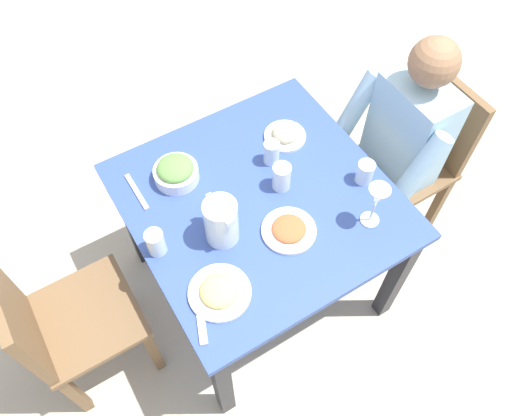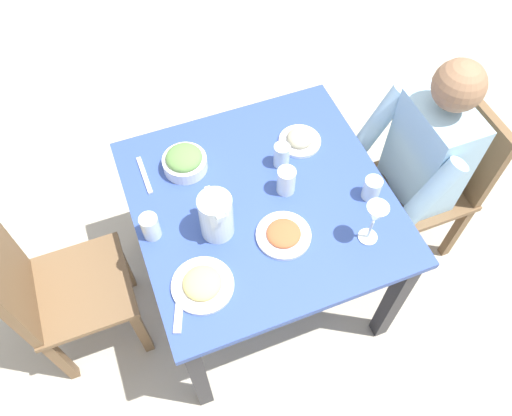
{
  "view_description": "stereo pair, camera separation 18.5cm",
  "coord_description": "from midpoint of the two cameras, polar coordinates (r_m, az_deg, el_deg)",
  "views": [
    {
      "loc": [
        -0.92,
        0.58,
        2.31
      ],
      "look_at": [
        -0.03,
        0.03,
        0.72
      ],
      "focal_mm": 35.95,
      "sensor_mm": 36.0,
      "label": 1
    },
    {
      "loc": [
        -1.01,
        0.41,
        2.31
      ],
      "look_at": [
        -0.03,
        0.03,
        0.72
      ],
      "focal_mm": 35.95,
      "sensor_mm": 36.0,
      "label": 2
    }
  ],
  "objects": [
    {
      "name": "wine_glass",
      "position": [
        1.78,
        16.03,
        -1.1
      ],
      "size": [
        0.08,
        0.08,
        0.2
      ],
      "color": "silver",
      "rests_on": "dining_table"
    },
    {
      "name": "salad_bowl",
      "position": [
        1.99,
        -5.33,
        5.04
      ],
      "size": [
        0.17,
        0.17,
        0.09
      ],
      "color": "white",
      "rests_on": "dining_table"
    },
    {
      "name": "water_pitcher",
      "position": [
        1.77,
        -1.51,
        -1.09
      ],
      "size": [
        0.16,
        0.12,
        0.19
      ],
      "color": "silver",
      "rests_on": "dining_table"
    },
    {
      "name": "water_glass_far_right",
      "position": [
        1.96,
        15.42,
        1.93
      ],
      "size": [
        0.07,
        0.07,
        0.09
      ],
      "primitive_type": "cylinder",
      "color": "silver",
      "rests_on": "dining_table"
    },
    {
      "name": "water_glass_by_pitcher",
      "position": [
        1.91,
        6.14,
        2.83
      ],
      "size": [
        0.07,
        0.07,
        0.11
      ],
      "primitive_type": "cylinder",
      "color": "silver",
      "rests_on": "dining_table"
    },
    {
      "name": "plate_fries",
      "position": [
        1.73,
        -2.93,
        -8.68
      ],
      "size": [
        0.21,
        0.21,
        0.05
      ],
      "color": "white",
      "rests_on": "dining_table"
    },
    {
      "name": "chair_near",
      "position": [
        2.46,
        21.65,
        3.25
      ],
      "size": [
        0.4,
        0.4,
        0.85
      ],
      "color": "brown",
      "rests_on": "ground_plane"
    },
    {
      "name": "fork_near",
      "position": [
        1.72,
        -5.47,
        -11.31
      ],
      "size": [
        0.17,
        0.09,
        0.01
      ],
      "primitive_type": "cube",
      "rotation": [
        0.0,
        0.0,
        -0.37
      ],
      "color": "silver",
      "rests_on": "dining_table"
    },
    {
      "name": "knife_near",
      "position": [
        2.01,
        -9.77,
        3.45
      ],
      "size": [
        0.19,
        0.02,
        0.01
      ],
      "primitive_type": "cube",
      "rotation": [
        0.0,
        0.0,
        0.01
      ],
      "color": "silver",
      "rests_on": "dining_table"
    },
    {
      "name": "water_glass_near_right",
      "position": [
        1.82,
        -8.9,
        -2.17
      ],
      "size": [
        0.07,
        0.07,
        0.1
      ],
      "primitive_type": "cylinder",
      "color": "silver",
      "rests_on": "dining_table"
    },
    {
      "name": "chair_far",
      "position": [
        2.12,
        -19.31,
        -8.77
      ],
      "size": [
        0.4,
        0.4,
        0.85
      ],
      "color": "brown",
      "rests_on": "ground_plane"
    },
    {
      "name": "diner_near",
      "position": [
        2.25,
        18.67,
        4.03
      ],
      "size": [
        0.48,
        0.53,
        1.15
      ],
      "color": "#9EC6E0",
      "rests_on": "ground_plane"
    },
    {
      "name": "plate_beans",
      "position": [
        2.1,
        7.45,
        7.42
      ],
      "size": [
        0.17,
        0.17,
        0.05
      ],
      "color": "white",
      "rests_on": "dining_table"
    },
    {
      "name": "dining_table",
      "position": [
        2.02,
        3.23,
        -1.0
      ],
      "size": [
        0.95,
        0.95,
        0.72
      ],
      "color": "#334C99",
      "rests_on": "ground_plane"
    },
    {
      "name": "plate_rice_curry",
      "position": [
        1.83,
        5.97,
        -3.15
      ],
      "size": [
        0.2,
        0.2,
        0.04
      ],
      "color": "white",
      "rests_on": "dining_table"
    },
    {
      "name": "ground_plane",
      "position": [
        2.55,
        2.58,
        -8.34
      ],
      "size": [
        8.0,
        8.0,
        0.0
      ],
      "primitive_type": "plane",
      "color": "#B7AD99"
    },
    {
      "name": "water_glass_far_left",
      "position": [
        1.99,
        5.53,
        5.68
      ],
      "size": [
        0.06,
        0.06,
        0.1
      ],
      "primitive_type": "cylinder",
      "color": "silver",
      "rests_on": "dining_table"
    }
  ]
}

